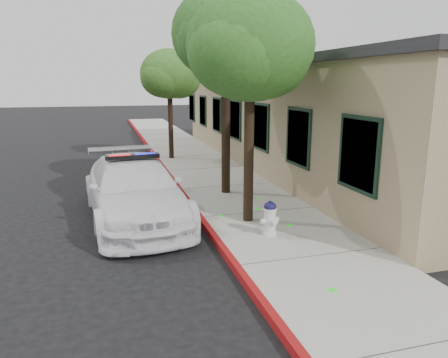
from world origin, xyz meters
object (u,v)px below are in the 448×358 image
street_tree_far (170,76)px  fire_hydrant (270,218)px  street_tree_near (251,52)px  police_car (134,189)px  clapboard_building (322,116)px  street_tree_mid (226,39)px

street_tree_far → fire_hydrant: bearing=-87.2°
street_tree_far → street_tree_near: bearing=-87.5°
police_car → street_tree_near: bearing=-30.1°
police_car → street_tree_far: (2.25, 8.01, 2.93)m
police_car → clapboard_building: bearing=28.1°
police_car → street_tree_mid: bearing=23.5°
street_tree_mid → street_tree_far: (-0.63, 6.47, -0.96)m
clapboard_building → fire_hydrant: (-5.44, -7.68, -1.58)m
fire_hydrant → street_tree_mid: (0.12, 3.95, 4.15)m
fire_hydrant → street_tree_near: bearing=83.1°
police_car → street_tree_mid: 5.09m
clapboard_building → fire_hydrant: bearing=-125.3°
fire_hydrant → street_tree_far: 10.91m
street_tree_near → street_tree_mid: size_ratio=0.89×
clapboard_building → street_tree_mid: 7.00m
street_tree_mid → clapboard_building: bearing=35.0°
clapboard_building → police_car: bearing=-147.3°
street_tree_near → street_tree_mid: street_tree_mid is taller
clapboard_building → police_car: (-8.22, -5.28, -1.32)m
clapboard_building → police_car: 9.86m
fire_hydrant → street_tree_mid: bearing=76.0°
police_car → street_tree_near: street_tree_near is taller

